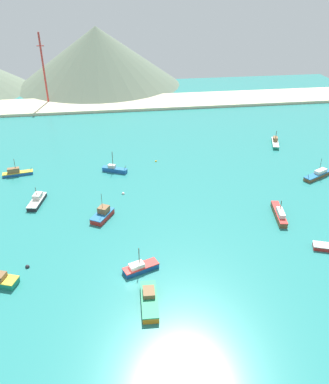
{
  "coord_description": "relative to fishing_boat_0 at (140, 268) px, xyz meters",
  "views": [
    {
      "loc": [
        -2.05,
        -61.12,
        53.72
      ],
      "look_at": [
        11.54,
        31.64,
        1.42
      ],
      "focal_mm": 36.36,
      "sensor_mm": 36.0,
      "label": 1
    }
  ],
  "objects": [
    {
      "name": "fishing_boat_8",
      "position": [
        57.43,
        35.01,
        0.02
      ],
      "size": [
        10.61,
        7.03,
        6.25
      ],
      "color": "brown",
      "rests_on": "ground"
    },
    {
      "name": "fishing_boat_10",
      "position": [
        -33.53,
        49.71,
        0.06
      ],
      "size": [
        9.15,
        3.47,
        5.51
      ],
      "color": "#1E5BA8",
      "rests_on": "ground"
    },
    {
      "name": "fishing_boat_0",
      "position": [
        0.0,
        0.0,
        0.0
      ],
      "size": [
        7.88,
        4.97,
        5.84
      ],
      "color": "#14478C",
      "rests_on": "ground"
    },
    {
      "name": "fishing_boat_7",
      "position": [
        0.83,
        -9.54,
        0.06
      ],
      "size": [
        3.47,
        9.87,
        2.37
      ],
      "color": "orange",
      "rests_on": "ground"
    },
    {
      "name": "fishing_boat_3",
      "position": [
        36.74,
        15.37,
        0.14
      ],
      "size": [
        3.91,
        11.17,
        4.98
      ],
      "color": "brown",
      "rests_on": "ground"
    },
    {
      "name": "buoy_1",
      "position": [
        -23.42,
        4.46,
        -0.67
      ],
      "size": [
        0.9,
        0.9,
        0.9
      ],
      "color": "#232328",
      "rests_on": "ground"
    },
    {
      "name": "fishing_boat_4",
      "position": [
        -7.54,
        21.44,
        0.23
      ],
      "size": [
        6.35,
        7.78,
        6.96
      ],
      "color": "red",
      "rests_on": "ground"
    },
    {
      "name": "radio_tower",
      "position": [
        -32.43,
        126.29,
        15.58
      ],
      "size": [
        3.22,
        2.57,
        32.16
      ],
      "color": "#B7332D",
      "rests_on": "ground"
    },
    {
      "name": "ground",
      "position": [
        -2.03,
        28.4,
        -1.07
      ],
      "size": [
        260.0,
        280.0,
        0.5
      ],
      "color": "teal"
    },
    {
      "name": "hill_central",
      "position": [
        -8.22,
        162.08,
        14.44
      ],
      "size": [
        90.19,
        90.19,
        30.54
      ],
      "color": "#60705B",
      "rests_on": "ground"
    },
    {
      "name": "buoy_2",
      "position": [
        10.07,
        53.44,
        -0.71
      ],
      "size": [
        0.64,
        0.64,
        0.64
      ],
      "color": "gold",
      "rests_on": "ground"
    },
    {
      "name": "fishing_boat_12",
      "position": [
        54.75,
        61.79,
        0.01
      ],
      "size": [
        5.06,
        9.95,
        5.09
      ],
      "color": "#198466",
      "rests_on": "ground"
    },
    {
      "name": "fishing_boat_13",
      "position": [
        -3.74,
        47.77,
        0.01
      ],
      "size": [
        7.98,
        5.07,
        6.76
      ],
      "color": "#1E5BA8",
      "rests_on": "ground"
    },
    {
      "name": "buoy_0",
      "position": [
        -1.79,
        33.07,
        -0.68
      ],
      "size": [
        0.83,
        0.83,
        0.83
      ],
      "color": "silver",
      "rests_on": "ground"
    },
    {
      "name": "fishing_boat_6",
      "position": [
        -24.96,
        31.44,
        0.04
      ],
      "size": [
        4.4,
        8.98,
        4.71
      ],
      "color": "#232328",
      "rests_on": "ground"
    },
    {
      "name": "beach_strip",
      "position": [
        -2.03,
        120.58,
        -0.22
      ],
      "size": [
        247.0,
        24.19,
        1.2
      ],
      "primitive_type": "cube",
      "color": "beige",
      "rests_on": "ground"
    }
  ]
}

